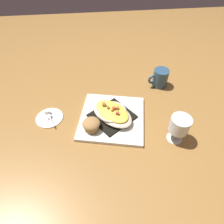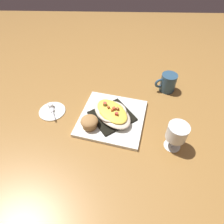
{
  "view_description": "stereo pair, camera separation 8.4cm",
  "coord_description": "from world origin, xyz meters",
  "px_view_note": "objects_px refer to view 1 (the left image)",
  "views": [
    {
      "loc": [
        0.57,
        -0.07,
        0.66
      ],
      "look_at": [
        0.0,
        0.0,
        0.04
      ],
      "focal_mm": 30.88,
      "sensor_mm": 36.0,
      "label": 1
    },
    {
      "loc": [
        0.57,
        0.02,
        0.66
      ],
      "look_at": [
        0.0,
        0.0,
        0.04
      ],
      "focal_mm": 30.88,
      "sensor_mm": 36.0,
      "label": 2
    }
  ],
  "objects_px": {
    "gratin_dish": "(112,112)",
    "muffin": "(91,125)",
    "creamer_cup_0": "(47,112)",
    "coffee_mug": "(160,79)",
    "creamer_saucer": "(49,117)",
    "spoon": "(49,117)",
    "stemmed_glass": "(179,126)",
    "square_plate": "(112,118)"
  },
  "relations": [
    {
      "from": "gratin_dish",
      "to": "muffin",
      "type": "relative_size",
      "value": 3.21
    },
    {
      "from": "gratin_dish",
      "to": "creamer_cup_0",
      "type": "distance_m",
      "value": 0.3
    },
    {
      "from": "coffee_mug",
      "to": "creamer_saucer",
      "type": "height_order",
      "value": "coffee_mug"
    },
    {
      "from": "coffee_mug",
      "to": "creamer_cup_0",
      "type": "bearing_deg",
      "value": -75.25
    },
    {
      "from": "creamer_saucer",
      "to": "spoon",
      "type": "bearing_deg",
      "value": 23.52
    },
    {
      "from": "stemmed_glass",
      "to": "creamer_saucer",
      "type": "bearing_deg",
      "value": -108.23
    },
    {
      "from": "gratin_dish",
      "to": "stemmed_glass",
      "type": "bearing_deg",
      "value": 60.88
    },
    {
      "from": "square_plate",
      "to": "gratin_dish",
      "type": "relative_size",
      "value": 1.18
    },
    {
      "from": "gratin_dish",
      "to": "spoon",
      "type": "distance_m",
      "value": 0.28
    },
    {
      "from": "square_plate",
      "to": "creamer_saucer",
      "type": "bearing_deg",
      "value": -97.48
    },
    {
      "from": "coffee_mug",
      "to": "gratin_dish",
      "type": "bearing_deg",
      "value": -52.61
    },
    {
      "from": "stemmed_glass",
      "to": "creamer_cup_0",
      "type": "xyz_separation_m",
      "value": [
        -0.2,
        -0.54,
        -0.06
      ]
    },
    {
      "from": "creamer_saucer",
      "to": "spoon",
      "type": "relative_size",
      "value": 1.43
    },
    {
      "from": "coffee_mug",
      "to": "stemmed_glass",
      "type": "relative_size",
      "value": 0.9
    },
    {
      "from": "gratin_dish",
      "to": "square_plate",
      "type": "bearing_deg",
      "value": 43.29
    },
    {
      "from": "square_plate",
      "to": "creamer_saucer",
      "type": "xyz_separation_m",
      "value": [
        -0.04,
        -0.28,
        -0.0
      ]
    },
    {
      "from": "muffin",
      "to": "stemmed_glass",
      "type": "xyz_separation_m",
      "value": [
        0.08,
        0.34,
        0.04
      ]
    },
    {
      "from": "muffin",
      "to": "coffee_mug",
      "type": "height_order",
      "value": "coffee_mug"
    },
    {
      "from": "creamer_cup_0",
      "to": "spoon",
      "type": "bearing_deg",
      "value": 23.52
    },
    {
      "from": "square_plate",
      "to": "creamer_saucer",
      "type": "distance_m",
      "value": 0.28
    },
    {
      "from": "gratin_dish",
      "to": "muffin",
      "type": "height_order",
      "value": "gratin_dish"
    },
    {
      "from": "creamer_saucer",
      "to": "creamer_cup_0",
      "type": "distance_m",
      "value": 0.03
    },
    {
      "from": "muffin",
      "to": "stemmed_glass",
      "type": "distance_m",
      "value": 0.35
    },
    {
      "from": "square_plate",
      "to": "stemmed_glass",
      "type": "xyz_separation_m",
      "value": [
        0.14,
        0.24,
        0.07
      ]
    },
    {
      "from": "spoon",
      "to": "creamer_cup_0",
      "type": "bearing_deg",
      "value": -156.48
    },
    {
      "from": "coffee_mug",
      "to": "creamer_cup_0",
      "type": "relative_size",
      "value": 4.58
    },
    {
      "from": "muffin",
      "to": "creamer_cup_0",
      "type": "distance_m",
      "value": 0.23
    },
    {
      "from": "gratin_dish",
      "to": "creamer_saucer",
      "type": "height_order",
      "value": "gratin_dish"
    },
    {
      "from": "muffin",
      "to": "coffee_mug",
      "type": "xyz_separation_m",
      "value": [
        -0.27,
        0.37,
        0.0
      ]
    },
    {
      "from": "square_plate",
      "to": "muffin",
      "type": "height_order",
      "value": "muffin"
    },
    {
      "from": "spoon",
      "to": "stemmed_glass",
      "type": "bearing_deg",
      "value": 72.26
    },
    {
      "from": "spoon",
      "to": "creamer_saucer",
      "type": "bearing_deg",
      "value": -156.48
    },
    {
      "from": "muffin",
      "to": "spoon",
      "type": "height_order",
      "value": "muffin"
    },
    {
      "from": "muffin",
      "to": "creamer_cup_0",
      "type": "bearing_deg",
      "value": -121.02
    },
    {
      "from": "creamer_saucer",
      "to": "creamer_cup_0",
      "type": "bearing_deg",
      "value": -156.48
    },
    {
      "from": "coffee_mug",
      "to": "stemmed_glass",
      "type": "bearing_deg",
      "value": -5.29
    },
    {
      "from": "gratin_dish",
      "to": "stemmed_glass",
      "type": "xyz_separation_m",
      "value": [
        0.14,
        0.24,
        0.04
      ]
    },
    {
      "from": "square_plate",
      "to": "creamer_cup_0",
      "type": "relative_size",
      "value": 11.65
    },
    {
      "from": "stemmed_glass",
      "to": "muffin",
      "type": "bearing_deg",
      "value": -103.09
    },
    {
      "from": "stemmed_glass",
      "to": "creamer_saucer",
      "type": "height_order",
      "value": "stemmed_glass"
    },
    {
      "from": "stemmed_glass",
      "to": "creamer_saucer",
      "type": "xyz_separation_m",
      "value": [
        -0.17,
        -0.53,
        -0.08
      ]
    },
    {
      "from": "creamer_saucer",
      "to": "creamer_cup_0",
      "type": "height_order",
      "value": "creamer_cup_0"
    }
  ]
}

